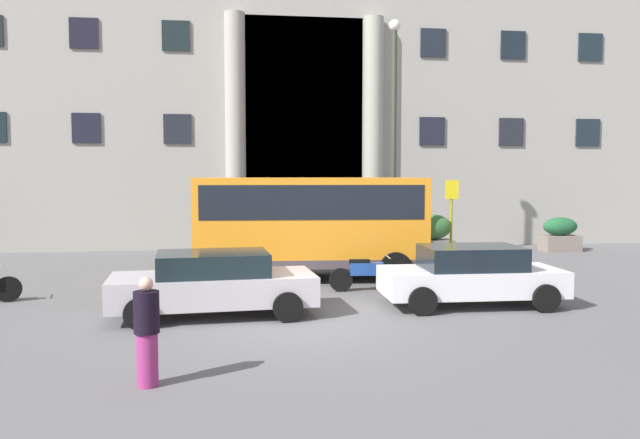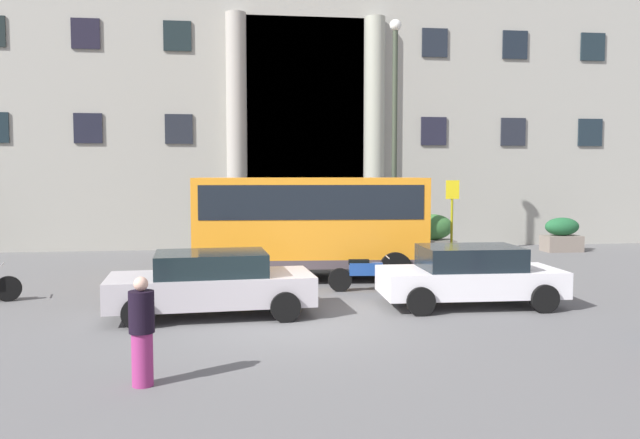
% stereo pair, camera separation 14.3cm
% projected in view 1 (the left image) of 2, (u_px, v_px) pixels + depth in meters
% --- Properties ---
extents(ground_plane, '(80.00, 64.00, 0.12)m').
position_uv_depth(ground_plane, '(297.00, 328.00, 12.63)').
color(ground_plane, '#5C5B5C').
extents(office_building_facade, '(34.08, 9.65, 21.56)m').
position_uv_depth(office_building_facade, '(260.00, 4.00, 29.13)').
color(office_building_facade, '#9C9A91').
rests_on(office_building_facade, ground_plane).
extents(orange_minibus, '(6.53, 2.92, 2.90)m').
position_uv_depth(orange_minibus, '(311.00, 219.00, 18.06)').
color(orange_minibus, orange).
rests_on(orange_minibus, ground_plane).
extents(bus_stop_sign, '(0.44, 0.08, 2.80)m').
position_uv_depth(bus_stop_sign, '(451.00, 214.00, 20.52)').
color(bus_stop_sign, '#969515').
rests_on(bus_stop_sign, ground_plane).
extents(hedge_planter_far_east, '(1.61, 0.88, 1.51)m').
position_uv_depth(hedge_planter_far_east, '(431.00, 235.00, 23.59)').
color(hedge_planter_far_east, slate).
rests_on(hedge_planter_far_east, ground_plane).
extents(hedge_planter_entrance_left, '(2.17, 0.74, 1.46)m').
position_uv_depth(hedge_planter_entrance_left, '(265.00, 237.00, 23.03)').
color(hedge_planter_entrance_left, gray).
rests_on(hedge_planter_entrance_left, ground_plane).
extents(hedge_planter_entrance_right, '(1.41, 0.86, 1.31)m').
position_uv_depth(hedge_planter_entrance_right, '(560.00, 235.00, 24.67)').
color(hedge_planter_entrance_right, slate).
rests_on(hedge_planter_entrance_right, ground_plane).
extents(parked_estate_mid, '(4.07, 1.99, 1.37)m').
position_uv_depth(parked_estate_mid, '(471.00, 275.00, 14.46)').
color(parked_estate_mid, silver).
rests_on(parked_estate_mid, ground_plane).
extents(parked_compact_extra, '(4.39, 2.26, 1.35)m').
position_uv_depth(parked_compact_extra, '(213.00, 283.00, 13.43)').
color(parked_compact_extra, '#B7B0B6').
rests_on(parked_compact_extra, ground_plane).
extents(motorcycle_far_end, '(1.93, 0.55, 0.89)m').
position_uv_depth(motorcycle_far_end, '(365.00, 274.00, 16.24)').
color(motorcycle_far_end, black).
rests_on(motorcycle_far_end, ground_plane).
extents(pedestrian_woman_with_bag, '(0.36, 0.36, 1.57)m').
position_uv_depth(pedestrian_woman_with_bag, '(147.00, 332.00, 8.96)').
color(pedestrian_woman_with_bag, '#942D6B').
rests_on(pedestrian_woman_with_bag, ground_plane).
extents(lamppost_plaza_centre, '(0.40, 0.40, 8.22)m').
position_uv_depth(lamppost_plaza_centre, '(394.00, 123.00, 21.71)').
color(lamppost_plaza_centre, '#353F30').
rests_on(lamppost_plaza_centre, ground_plane).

